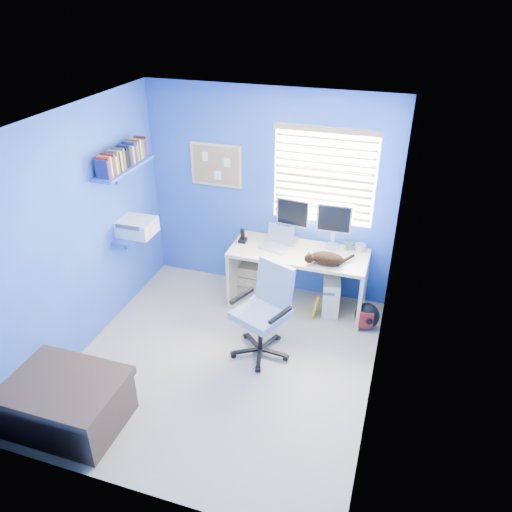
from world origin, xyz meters
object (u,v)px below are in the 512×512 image
(cat, at_px, (327,258))
(office_chair, at_px, (264,322))
(desk, at_px, (298,279))
(laptop, at_px, (275,239))
(tower_pc, at_px, (331,293))

(cat, xyz_separation_m, office_chair, (-0.49, -0.77, -0.43))
(desk, distance_m, laptop, 0.56)
(laptop, xyz_separation_m, tower_pc, (0.70, 0.03, -0.62))
(tower_pc, xyz_separation_m, office_chair, (-0.54, -0.98, 0.15))
(office_chair, bearing_deg, cat, 57.69)
(tower_pc, height_order, office_chair, office_chair)
(laptop, height_order, office_chair, office_chair)
(cat, bearing_deg, office_chair, -146.40)
(laptop, distance_m, office_chair, 1.08)
(desk, height_order, laptop, laptop)
(desk, relative_size, tower_pc, 3.53)
(desk, height_order, office_chair, office_chair)
(laptop, height_order, tower_pc, laptop)
(desk, xyz_separation_m, laptop, (-0.29, 0.01, 0.48))
(laptop, relative_size, cat, 0.87)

